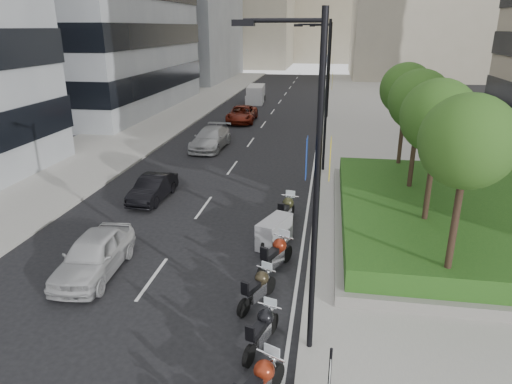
% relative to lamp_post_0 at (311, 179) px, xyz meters
% --- Properties ---
extents(ground, '(160.00, 160.00, 0.00)m').
position_rel_lamp_post_0_xyz_m(ground, '(-4.14, -1.00, -5.07)').
color(ground, black).
rests_on(ground, ground).
extents(sidewalk_right, '(10.00, 100.00, 0.15)m').
position_rel_lamp_post_0_xyz_m(sidewalk_right, '(4.86, 29.00, -4.99)').
color(sidewalk_right, '#9E9B93').
rests_on(sidewalk_right, ground).
extents(sidewalk_left, '(8.00, 100.00, 0.15)m').
position_rel_lamp_post_0_xyz_m(sidewalk_left, '(-16.14, 29.00, -4.99)').
color(sidewalk_left, '#9E9B93').
rests_on(sidewalk_left, ground).
extents(lane_edge, '(0.12, 100.00, 0.01)m').
position_rel_lamp_post_0_xyz_m(lane_edge, '(-0.44, 29.00, -5.06)').
color(lane_edge, silver).
rests_on(lane_edge, ground).
extents(lane_centre, '(0.12, 100.00, 0.01)m').
position_rel_lamp_post_0_xyz_m(lane_centre, '(-5.64, 29.00, -5.06)').
color(lane_centre, silver).
rests_on(lane_centre, ground).
extents(planter, '(10.00, 14.00, 0.40)m').
position_rel_lamp_post_0_xyz_m(planter, '(5.86, 9.00, -4.72)').
color(planter, gray).
rests_on(planter, sidewalk_right).
extents(hedge, '(9.40, 13.40, 0.80)m').
position_rel_lamp_post_0_xyz_m(hedge, '(5.86, 9.00, -4.12)').
color(hedge, '#124013').
rests_on(hedge, planter).
extents(tree_0, '(2.80, 2.80, 6.30)m').
position_rel_lamp_post_0_xyz_m(tree_0, '(4.36, 3.00, 0.36)').
color(tree_0, '#332319').
rests_on(tree_0, planter).
extents(tree_1, '(2.80, 2.80, 6.30)m').
position_rel_lamp_post_0_xyz_m(tree_1, '(4.36, 7.00, 0.36)').
color(tree_1, '#332319').
rests_on(tree_1, planter).
extents(tree_2, '(2.80, 2.80, 6.30)m').
position_rel_lamp_post_0_xyz_m(tree_2, '(4.36, 11.00, 0.36)').
color(tree_2, '#332319').
rests_on(tree_2, planter).
extents(tree_3, '(2.80, 2.80, 6.30)m').
position_rel_lamp_post_0_xyz_m(tree_3, '(4.36, 15.00, 0.36)').
color(tree_3, '#332319').
rests_on(tree_3, planter).
extents(lamp_post_0, '(2.34, 0.45, 9.00)m').
position_rel_lamp_post_0_xyz_m(lamp_post_0, '(0.00, 0.00, 0.00)').
color(lamp_post_0, black).
rests_on(lamp_post_0, ground).
extents(lamp_post_1, '(2.34, 0.45, 9.00)m').
position_rel_lamp_post_0_xyz_m(lamp_post_1, '(0.00, 17.00, 0.00)').
color(lamp_post_1, black).
rests_on(lamp_post_1, ground).
extents(lamp_post_2, '(2.34, 0.45, 9.00)m').
position_rel_lamp_post_0_xyz_m(lamp_post_2, '(0.00, 35.00, 0.00)').
color(lamp_post_2, black).
rests_on(lamp_post_2, ground).
extents(motorcycle_2, '(0.88, 2.13, 1.09)m').
position_rel_lamp_post_0_xyz_m(motorcycle_2, '(-1.17, -0.08, -4.48)').
color(motorcycle_2, black).
rests_on(motorcycle_2, ground).
extents(motorcycle_3, '(1.05, 2.04, 1.08)m').
position_rel_lamp_post_0_xyz_m(motorcycle_3, '(-1.62, 2.04, -4.49)').
color(motorcycle_3, black).
rests_on(motorcycle_3, ground).
extents(motorcycle_4, '(1.17, 2.29, 1.21)m').
position_rel_lamp_post_0_xyz_m(motorcycle_4, '(-1.30, 4.26, -4.42)').
color(motorcycle_4, black).
rests_on(motorcycle_4, ground).
extents(motorcycle_5, '(1.41, 2.07, 1.17)m').
position_rel_lamp_post_0_xyz_m(motorcycle_5, '(-1.61, 6.38, -4.48)').
color(motorcycle_5, black).
rests_on(motorcycle_5, ground).
extents(motorcycle_6, '(0.83, 2.43, 1.22)m').
position_rel_lamp_post_0_xyz_m(motorcycle_6, '(-1.34, 8.60, -4.41)').
color(motorcycle_6, black).
rests_on(motorcycle_6, ground).
extents(car_a, '(2.04, 4.57, 1.53)m').
position_rel_lamp_post_0_xyz_m(car_a, '(-7.83, 3.03, -4.30)').
color(car_a, silver).
rests_on(car_a, ground).
extents(car_b, '(1.54, 3.95, 1.28)m').
position_rel_lamp_post_0_xyz_m(car_b, '(-8.54, 10.64, -4.42)').
color(car_b, black).
rests_on(car_b, ground).
extents(car_c, '(2.38, 5.40, 1.54)m').
position_rel_lamp_post_0_xyz_m(car_c, '(-8.24, 21.57, -4.29)').
color(car_c, '#AFAFB1').
rests_on(car_c, ground).
extents(car_d, '(2.69, 5.51, 1.51)m').
position_rel_lamp_post_0_xyz_m(car_d, '(-7.85, 31.93, -4.31)').
color(car_d, maroon).
rests_on(car_d, ground).
extents(delivery_van, '(2.16, 4.94, 2.02)m').
position_rel_lamp_post_0_xyz_m(delivery_van, '(-8.39, 43.51, -4.12)').
color(delivery_van, silver).
rests_on(delivery_van, ground).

